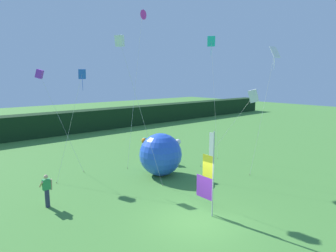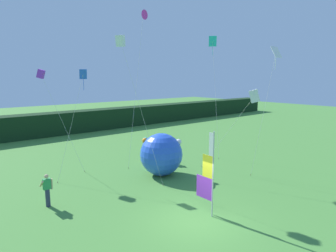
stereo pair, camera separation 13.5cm
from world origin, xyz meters
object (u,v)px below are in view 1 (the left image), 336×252
Objects in this scene: kite_purple_box_6 at (40,75)px; kite_white_diamond_5 at (273,59)px; banner_flag at (208,175)px; kite_white_box_4 at (253,96)px; kite_magenta_delta_1 at (142,16)px; kite_white_box_3 at (120,42)px; folding_chair at (165,158)px; inflatable_balloon at (161,154)px; person_near_banner at (162,150)px; kite_blue_diamond_2 at (80,83)px; person_mid_field at (47,190)px; kite_cyan_diamond_0 at (212,48)px.

kite_white_diamond_5 is at bearing -42.11° from kite_purple_box_6.
kite_white_box_4 reaches higher than banner_flag.
kite_magenta_delta_1 is 5.78m from kite_white_box_3.
kite_white_box_4 is (2.69, -5.44, 4.63)m from folding_chair.
kite_white_box_4 is (6.74, -4.60, -3.20)m from kite_white_box_3.
inflatable_balloon is (1.88, 5.75, -0.52)m from banner_flag.
folding_chair is 8.86m from kite_white_box_3.
inflatable_balloon reaches higher than folding_chair.
person_near_banner is 7.66m from kite_blue_diamond_2.
person_mid_field is at bearing -179.18° from inflatable_balloon.
kite_white_box_4 is at bearing -63.69° from folding_chair.
kite_purple_box_6 is at bearing 137.89° from kite_white_diamond_5.
person_mid_field is (-5.39, 5.65, -1.03)m from banner_flag.
kite_magenta_delta_1 reaches higher than folding_chair.
inflatable_balloon is 0.25× the size of kite_magenta_delta_1.
kite_white_diamond_5 is (4.44, -5.66, 6.94)m from folding_chair.
kite_white_diamond_5 reaches higher than banner_flag.
kite_purple_box_6 is (-3.37, 11.97, 4.58)m from banner_flag.
kite_white_diamond_5 is at bearing -51.92° from folding_chair.
kite_blue_diamond_2 reaches higher than folding_chair.
kite_magenta_delta_1 reaches higher than kite_white_box_4.
kite_cyan_diamond_0 is at bearing 64.82° from kite_white_box_4.
kite_magenta_delta_1 is (-0.29, 1.96, 9.87)m from person_near_banner.
kite_cyan_diamond_0 is 11.27m from kite_blue_diamond_2.
kite_white_diamond_5 is at bearing -16.44° from person_mid_field.
kite_magenta_delta_1 is at bearing 118.68° from kite_white_diamond_5.
folding_chair is at bearing -89.09° from kite_magenta_delta_1.
kite_white_box_3 reaches higher than kite_purple_box_6.
folding_chair is at bearing 64.11° from banner_flag.
kite_blue_diamond_2 is 0.99× the size of kite_purple_box_6.
kite_white_diamond_5 reaches higher than kite_blue_diamond_2.
banner_flag is 13.74m from kite_magenta_delta_1.
person_near_banner is at bearing 13.86° from person_mid_field.
kite_purple_box_6 reaches higher than banner_flag.
kite_magenta_delta_1 reaches higher than kite_cyan_diamond_0.
kite_white_diamond_5 is (4.47, -8.18, -3.34)m from kite_magenta_delta_1.
kite_white_box_4 reaches higher than folding_chair.
kite_magenta_delta_1 is 9.91m from kite_white_diamond_5.
kite_cyan_diamond_0 is at bearing -7.05° from kite_blue_diamond_2.
kite_cyan_diamond_0 is 1.40× the size of kite_purple_box_6.
kite_purple_box_6 is (-11.37, 10.28, -0.96)m from kite_white_diamond_5.
folding_chair is at bearing -174.48° from kite_cyan_diamond_0.
person_near_banner reaches higher than person_mid_field.
kite_blue_diamond_2 is 1.22× the size of kite_white_box_4.
kite_magenta_delta_1 is 2.01× the size of kite_white_box_4.
folding_chair is 9.85m from kite_cyan_diamond_0.
person_near_banner is 10.07m from kite_magenta_delta_1.
kite_purple_box_6 reaches higher than kite_blue_diamond_2.
folding_chair is (8.96, 1.71, -0.37)m from person_mid_field.
person_near_banner is 1.05× the size of person_mid_field.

